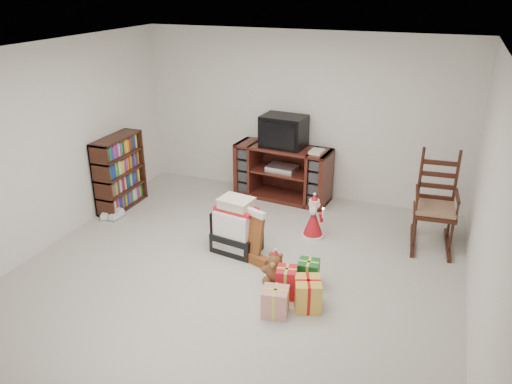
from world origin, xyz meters
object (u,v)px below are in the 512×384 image
bookshelf (120,174)px  red_suitcase (228,231)px  santa_figurine (313,221)px  gift_cluster (294,288)px  gift_pile (237,229)px  sneaker_pair (112,215)px  rocking_chair (434,212)px  teddy_bear (276,269)px  crt_television (284,131)px  mrs_claus_figurine (243,220)px  tv_stand (283,172)px

bookshelf → red_suitcase: bearing=-16.5°
santa_figurine → gift_cluster: bearing=-83.2°
bookshelf → gift_pile: bearing=-16.0°
gift_pile → sneaker_pair: gift_pile is taller
gift_pile → red_suitcase: bearing=-178.8°
rocking_chair → teddy_bear: size_ratio=3.55×
rocking_chair → sneaker_pair: 4.41m
rocking_chair → sneaker_pair: rocking_chair is taller
red_suitcase → santa_figurine: bearing=40.6°
crt_television → sneaker_pair: bearing=-137.2°
sneaker_pair → crt_television: (2.04, 1.59, 1.02)m
sneaker_pair → gift_cluster: 3.15m
santa_figurine → gift_cluster: (0.17, -1.44, -0.11)m
bookshelf → red_suitcase: 2.10m
bookshelf → mrs_claus_figurine: (2.04, -0.20, -0.30)m
tv_stand → teddy_bear: 2.36m
red_suitcase → crt_television: (0.13, 1.78, 0.82)m
mrs_claus_figurine → gift_cluster: mrs_claus_figurine is taller
tv_stand → teddy_bear: size_ratio=4.17×
santa_figurine → mrs_claus_figurine: (-0.88, -0.29, -0.02)m
red_suitcase → sneaker_pair: red_suitcase is taller
gift_cluster → crt_television: bearing=110.8°
tv_stand → bookshelf: size_ratio=1.38×
bookshelf → sneaker_pair: (0.08, -0.40, -0.48)m
bookshelf → santa_figurine: bookshelf is taller
rocking_chair → gift_cluster: (-1.29, -1.83, -0.30)m
tv_stand → teddy_bear: bearing=-68.2°
gift_cluster → sneaker_pair: bearing=162.6°
rocking_chair → gift_cluster: size_ratio=1.47×
gift_pile → teddy_bear: bearing=-26.2°
bookshelf → teddy_bear: (2.79, -1.08, -0.36)m
teddy_bear → crt_television: bearing=106.4°
sneaker_pair → rocking_chair: bearing=1.3°
santa_figurine → mrs_claus_figurine: size_ratio=1.08×
bookshelf → teddy_bear: size_ratio=3.02×
rocking_chair → crt_television: (-2.25, 0.70, 0.63)m
red_suitcase → mrs_claus_figurine: bearing=88.1°
mrs_claus_figurine → crt_television: 1.62m
teddy_bear → sneaker_pair: teddy_bear is taller
tv_stand → gift_pile: 1.78m
tv_stand → gift_pile: size_ratio=2.14×
gift_pile → mrs_claus_figurine: (-0.08, 0.41, -0.09)m
santa_figurine → crt_television: bearing=125.8°
red_suitcase → tv_stand: bearing=89.5°
tv_stand → crt_television: 0.65m
mrs_claus_figurine → santa_figurine: bearing=18.1°
bookshelf → crt_television: crt_television is taller
tv_stand → gift_cluster: 2.71m
red_suitcase → sneaker_pair: (-1.92, 0.19, -0.20)m
bookshelf → gift_cluster: size_ratio=1.25×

